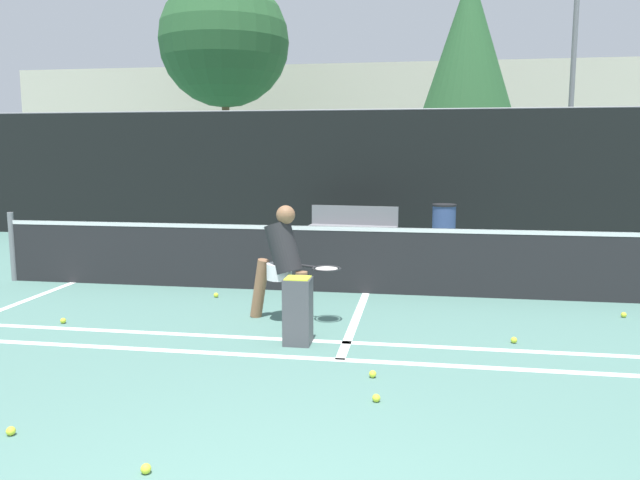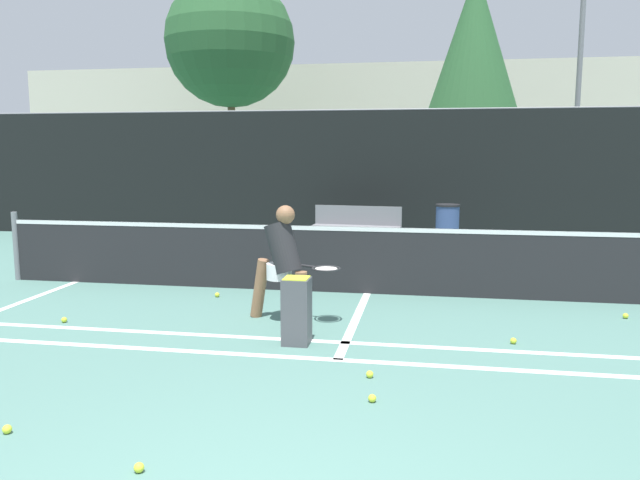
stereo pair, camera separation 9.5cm
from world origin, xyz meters
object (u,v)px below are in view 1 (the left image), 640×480
player_practicing (283,260)px  parked_car (380,200)px  courtside_bench (353,225)px  trash_bin (444,228)px  ball_hopper (298,309)px

player_practicing → parked_car: player_practicing is taller
player_practicing → parked_car: 11.22m
courtside_bench → trash_bin: (1.84, -0.30, 0.00)m
ball_hopper → parked_car: parked_car is taller
ball_hopper → trash_bin: size_ratio=0.74×
player_practicing → courtside_bench: size_ratio=0.75×
trash_bin → parked_car: 5.92m
ball_hopper → courtside_bench: courtside_bench is taller
player_practicing → courtside_bench: (0.20, 5.82, -0.27)m
player_practicing → trash_bin: size_ratio=1.46×
player_practicing → courtside_bench: 5.83m
player_practicing → trash_bin: player_practicing is taller
ball_hopper → parked_car: 12.02m
parked_car → player_practicing: bearing=-92.0°
parked_car → courtside_bench: bearing=-92.1°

